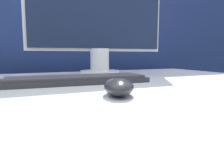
# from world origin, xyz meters

# --- Properties ---
(partition_panel) EXTENTS (5.00, 0.03, 1.30)m
(partition_panel) POSITION_xyz_m (0.00, 0.70, 0.65)
(partition_panel) COLOR navy
(partition_panel) RESTS_ON ground_plane
(computer_mouse_near) EXTENTS (0.11, 0.14, 0.04)m
(computer_mouse_near) POSITION_xyz_m (0.06, -0.17, 0.74)
(computer_mouse_near) COLOR #232328
(computer_mouse_near) RESTS_ON desk
(keyboard) EXTENTS (0.47, 0.16, 0.02)m
(keyboard) POSITION_xyz_m (0.03, 0.08, 0.73)
(keyboard) COLOR #28282D
(keyboard) RESTS_ON desk
(monitor) EXTENTS (0.64, 0.18, 0.43)m
(monitor) POSITION_xyz_m (0.21, 0.33, 0.96)
(monitor) COLOR silver
(monitor) RESTS_ON desk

